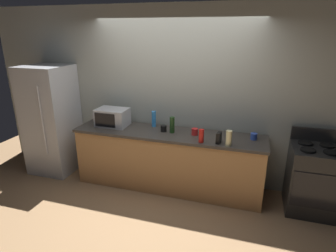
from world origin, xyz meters
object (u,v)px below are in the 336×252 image
object	(u,v)px
stove_range	(312,179)
bottle_spray_cleaner	(154,119)
refrigerator	(52,120)
mug_blue	(254,136)
bottle_wine	(172,125)
bottle_hand_soap	(229,138)
mug_black	(164,128)
bottle_hot_sauce	(201,136)
microwave	(112,117)
cordless_phone	(219,138)
mug_red	(195,132)

from	to	relation	value
stove_range	bottle_spray_cleaner	distance (m)	2.36
refrigerator	mug_blue	world-z (taller)	refrigerator
refrigerator	bottle_wine	bearing A→B (deg)	0.31
bottle_hand_soap	mug_black	distance (m)	1.01
stove_range	mug_blue	world-z (taller)	stove_range
bottle_hot_sauce	microwave	bearing A→B (deg)	169.22
refrigerator	cordless_phone	distance (m)	2.82
microwave	bottle_hot_sauce	distance (m)	1.49
bottle_spray_cleaner	bottle_hand_soap	distance (m)	1.26
bottle_hot_sauce	bottle_wine	bearing A→B (deg)	153.13
mug_blue	mug_black	size ratio (longest dim) A/B	0.96
mug_blue	mug_black	bearing A→B (deg)	-177.38
cordless_phone	bottle_hot_sauce	xyz separation A→B (m)	(-0.23, -0.04, 0.02)
stove_range	bottle_hot_sauce	size ratio (longest dim) A/B	5.96
refrigerator	bottle_spray_cleaner	xyz separation A→B (m)	(1.76, 0.19, 0.12)
cordless_phone	mug_blue	world-z (taller)	cordless_phone
microwave	refrigerator	bearing A→B (deg)	-177.55
mug_red	microwave	bearing A→B (deg)	178.76
refrigerator	bottle_hand_soap	world-z (taller)	refrigerator
refrigerator	mug_blue	distance (m)	3.26
microwave	bottle_hand_soap	size ratio (longest dim) A/B	2.34
bottle_hand_soap	mug_blue	size ratio (longest dim) A/B	2.28
stove_range	mug_blue	xyz separation A→B (m)	(-0.79, 0.08, 0.48)
bottle_wine	bottle_spray_cleaner	bearing A→B (deg)	153.07
bottle_wine	microwave	bearing A→B (deg)	177.87
bottle_wine	mug_blue	xyz separation A→B (m)	(1.15, 0.07, -0.07)
bottle_hot_sauce	refrigerator	bearing A→B (deg)	174.91
cordless_phone	bottle_spray_cleaner	bearing A→B (deg)	169.97
mug_red	bottle_hand_soap	bearing A→B (deg)	-27.09
refrigerator	bottle_spray_cleaner	bearing A→B (deg)	6.10
microwave	mug_red	xyz separation A→B (m)	(1.32, -0.03, -0.09)
bottle_hand_soap	mug_red	distance (m)	0.57
bottle_hot_sauce	mug_red	bearing A→B (deg)	119.48
stove_range	bottle_spray_cleaner	size ratio (longest dim) A/B	4.33
bottle_spray_cleaner	mug_red	xyz separation A→B (m)	(0.68, -0.17, -0.08)
cordless_phone	bottle_hand_soap	distance (m)	0.15
refrigerator	bottle_hot_sauce	size ratio (longest dim) A/B	9.94
cordless_phone	mug_black	bearing A→B (deg)	175.49
bottle_hot_sauce	mug_red	world-z (taller)	bottle_hot_sauce
cordless_phone	bottle_spray_cleaner	world-z (taller)	bottle_spray_cleaner
refrigerator	mug_black	distance (m)	1.97
microwave	bottle_spray_cleaner	world-z (taller)	microwave
bottle_spray_cleaner	mug_red	bearing A→B (deg)	-13.85
mug_black	refrigerator	bearing A→B (deg)	-179.33
bottle_hot_sauce	bottle_hand_soap	xyz separation A→B (m)	(0.36, -0.01, 0.01)
bottle_spray_cleaner	mug_blue	size ratio (longest dim) A/B	2.77
bottle_hot_sauce	bottle_wine	xyz separation A→B (m)	(-0.48, 0.24, 0.03)
stove_range	bottle_hot_sauce	bearing A→B (deg)	-171.04
bottle_wine	mug_red	size ratio (longest dim) A/B	2.49
microwave	mug_black	bearing A→B (deg)	-1.69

